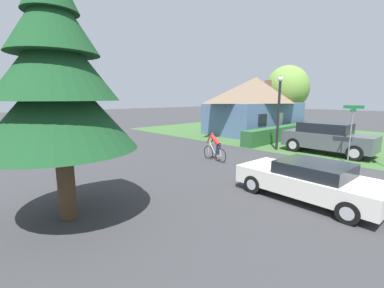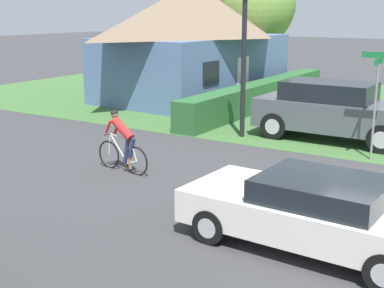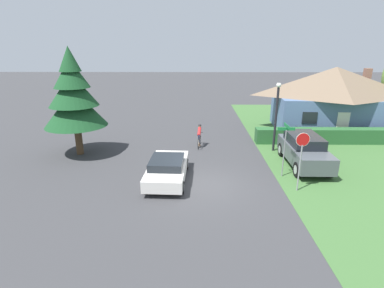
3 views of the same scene
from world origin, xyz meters
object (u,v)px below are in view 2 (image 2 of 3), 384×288
(sedan_left_lane, at_px, (313,211))
(street_lamp, at_px, (244,51))
(street_name_sign, at_px, (377,87))
(cyclist, at_px, (122,143))
(deciduous_tree_right, at_px, (253,3))
(parked_suv_right, at_px, (334,111))
(cottage_house, at_px, (194,39))

(sedan_left_lane, height_order, street_lamp, street_lamp)
(street_lamp, bearing_deg, street_name_sign, -97.64)
(cyclist, relative_size, street_name_sign, 0.59)
(deciduous_tree_right, bearing_deg, parked_suv_right, -143.86)
(deciduous_tree_right, bearing_deg, cyclist, -164.18)
(cottage_house, height_order, parked_suv_right, cottage_house)
(cyclist, distance_m, street_name_sign, 6.80)
(sedan_left_lane, height_order, deciduous_tree_right, deciduous_tree_right)
(sedan_left_lane, bearing_deg, cyclist, -14.86)
(cottage_house, bearing_deg, sedan_left_lane, -137.53)
(parked_suv_right, bearing_deg, cyclist, 61.35)
(sedan_left_lane, distance_m, deciduous_tree_right, 22.27)
(parked_suv_right, height_order, deciduous_tree_right, deciduous_tree_right)
(street_lamp, bearing_deg, parked_suv_right, -67.00)
(deciduous_tree_right, bearing_deg, cottage_house, -178.38)
(street_name_sign, bearing_deg, cyclist, 131.43)
(cyclist, height_order, street_name_sign, street_name_sign)
(cyclist, xyz_separation_m, street_lamp, (4.98, -0.81, 1.98))
(cyclist, xyz_separation_m, deciduous_tree_right, (17.54, 4.97, 3.57))
(cyclist, bearing_deg, parked_suv_right, -112.44)
(cottage_house, relative_size, street_lamp, 2.16)
(sedan_left_lane, bearing_deg, deciduous_tree_right, -58.88)
(street_name_sign, distance_m, deciduous_tree_right, 16.65)
(cottage_house, xyz_separation_m, parked_suv_right, (-4.98, -8.18, -1.75))
(cottage_house, xyz_separation_m, street_lamp, (-6.07, -5.60, 0.04))
(sedan_left_lane, relative_size, deciduous_tree_right, 0.66)
(sedan_left_lane, distance_m, cyclist, 5.83)
(cottage_house, distance_m, street_lamp, 8.26)
(street_lamp, relative_size, deciduous_tree_right, 0.68)
(sedan_left_lane, height_order, street_name_sign, street_name_sign)
(sedan_left_lane, distance_m, parked_suv_right, 8.11)
(street_lamp, bearing_deg, sedan_left_lane, -144.75)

